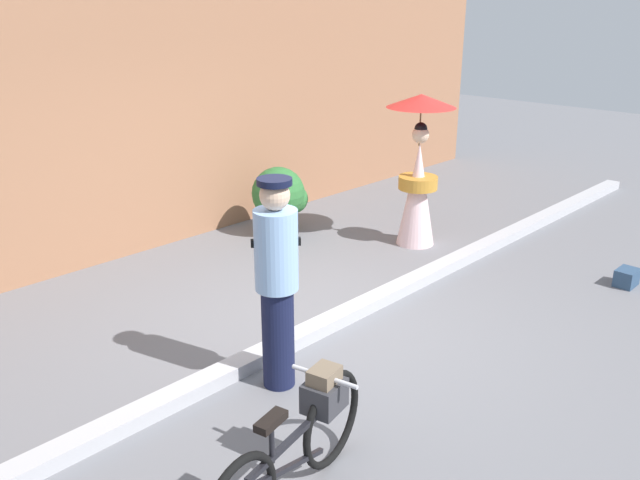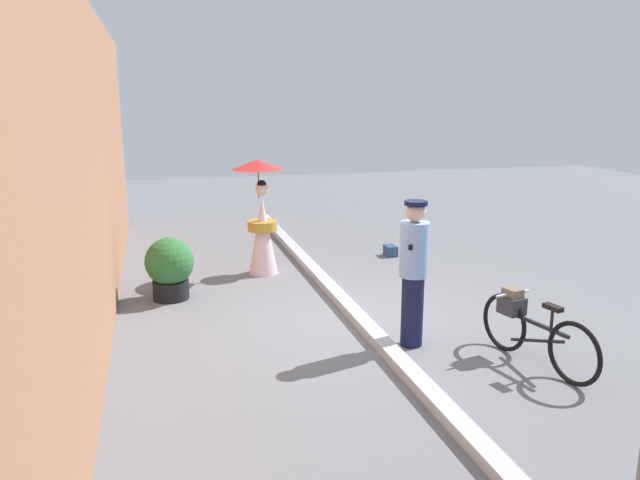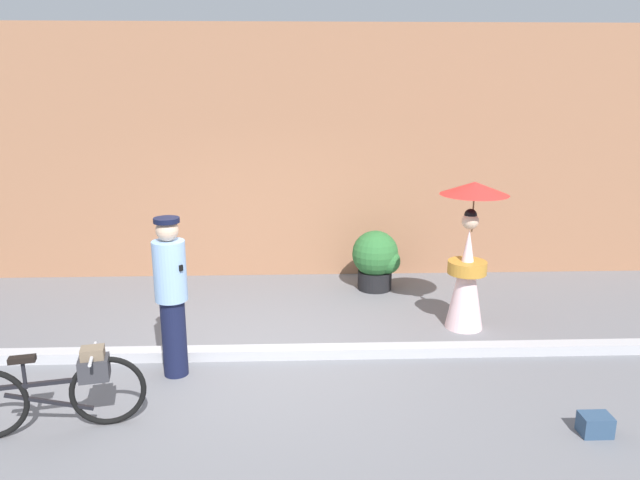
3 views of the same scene
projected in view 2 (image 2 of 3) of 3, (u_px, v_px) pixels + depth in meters
ground_plane at (357, 321)px, 8.15m from camera, size 30.00×30.00×0.00m
building_wall at (79, 181)px, 6.86m from camera, size 14.00×0.40×3.95m
sidewalk_curb at (357, 317)px, 8.14m from camera, size 14.00×0.20×0.12m
bicycle_near_officer at (531, 327)px, 6.79m from camera, size 1.65×0.52×0.78m
person_officer at (414, 269)px, 7.16m from camera, size 0.34×0.34×1.74m
person_with_parasol at (262, 216)px, 10.12m from camera, size 0.85×0.85×1.89m
potted_plant_by_door at (171, 266)px, 8.95m from camera, size 0.72×0.70×0.91m
backpack_on_pavement at (391, 250)px, 11.43m from camera, size 0.27×0.20×0.19m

